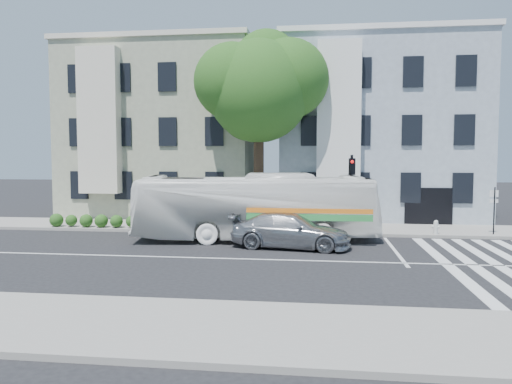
% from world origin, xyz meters
% --- Properties ---
extents(ground, '(120.00, 120.00, 0.00)m').
position_xyz_m(ground, '(0.00, 0.00, 0.00)').
color(ground, black).
rests_on(ground, ground).
extents(sidewalk_far, '(80.00, 4.00, 0.15)m').
position_xyz_m(sidewalk_far, '(0.00, 8.00, 0.07)').
color(sidewalk_far, gray).
rests_on(sidewalk_far, ground).
extents(sidewalk_near, '(80.00, 4.00, 0.15)m').
position_xyz_m(sidewalk_near, '(0.00, -8.00, 0.07)').
color(sidewalk_near, gray).
rests_on(sidewalk_near, ground).
extents(building_left, '(12.00, 10.00, 11.00)m').
position_xyz_m(building_left, '(-7.00, 15.00, 5.50)').
color(building_left, gray).
rests_on(building_left, ground).
extents(building_right, '(12.00, 10.00, 11.00)m').
position_xyz_m(building_right, '(7.00, 15.00, 5.50)').
color(building_right, gray).
rests_on(building_right, ground).
extents(street_tree, '(7.30, 5.90, 11.10)m').
position_xyz_m(street_tree, '(0.06, 8.74, 7.83)').
color(street_tree, '#2D2116').
rests_on(street_tree, ground).
extents(bus, '(4.23, 11.61, 3.16)m').
position_xyz_m(bus, '(0.36, 4.32, 1.58)').
color(bus, white).
rests_on(bus, ground).
extents(sedan, '(2.82, 5.41, 1.50)m').
position_xyz_m(sedan, '(2.10, 2.60, 0.75)').
color(sedan, '#A3A5AA').
rests_on(sedan, ground).
extents(hedge, '(8.52, 1.13, 0.70)m').
position_xyz_m(hedge, '(-6.56, 6.45, 0.50)').
color(hedge, '#28611F').
rests_on(hedge, sidewalk_far).
extents(traffic_signal, '(0.40, 0.52, 4.03)m').
position_xyz_m(traffic_signal, '(4.91, 6.17, 2.60)').
color(traffic_signal, black).
rests_on(traffic_signal, ground).
extents(fire_hydrant, '(0.40, 0.26, 0.70)m').
position_xyz_m(fire_hydrant, '(9.00, 6.30, 0.51)').
color(fire_hydrant, beige).
rests_on(fire_hydrant, sidewalk_far).
extents(far_sign_pole, '(0.42, 0.18, 2.32)m').
position_xyz_m(far_sign_pole, '(11.80, 6.69, 1.63)').
color(far_sign_pole, black).
rests_on(far_sign_pole, sidewalk_far).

